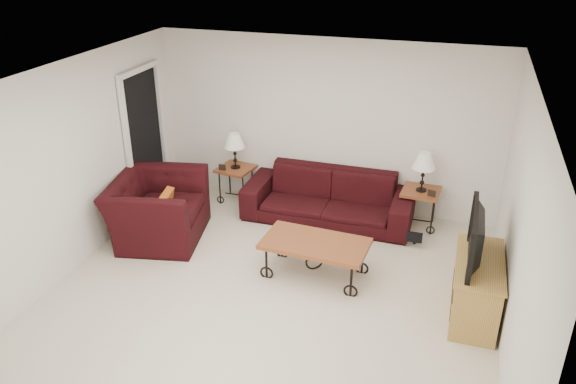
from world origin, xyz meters
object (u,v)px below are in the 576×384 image
object	(u,v)px
lamp_left	(235,151)
lamp_right	(423,172)
side_table_left	(236,184)
tv_stand	(476,288)
sofa	(328,197)
television	(483,237)
armchair	(158,209)
backpack	(416,231)
coffee_table	(315,259)
side_table_right	(419,208)

from	to	relation	value
lamp_left	lamp_right	size ratio (longest dim) A/B	0.98
side_table_left	tv_stand	world-z (taller)	tv_stand
sofa	lamp_left	world-z (taller)	lamp_left
lamp_left	tv_stand	world-z (taller)	lamp_left
sofa	tv_stand	world-z (taller)	sofa
sofa	lamp_left	size ratio (longest dim) A/B	4.38
sofa	tv_stand	distance (m)	2.64
television	armchair	bearing A→B (deg)	-96.67
television	sofa	bearing A→B (deg)	-129.39
armchair	backpack	world-z (taller)	armchair
lamp_right	tv_stand	bearing A→B (deg)	-67.04
side_table_left	coffee_table	xyz separation A→B (m)	(1.69, -1.64, -0.04)
side_table_right	lamp_right	bearing A→B (deg)	0.00
sofa	lamp_right	bearing A→B (deg)	8.10
tv_stand	backpack	bearing A→B (deg)	120.28
television	coffee_table	bearing A→B (deg)	-96.28
side_table_right	lamp_right	xyz separation A→B (m)	(0.00, 0.00, 0.55)
sofa	backpack	xyz separation A→B (m)	(1.28, -0.35, -0.14)
side_table_left	side_table_right	size ratio (longest dim) A/B	0.98
lamp_left	coffee_table	size ratio (longest dim) A/B	0.44
side_table_left	lamp_right	xyz separation A→B (m)	(2.76, 0.00, 0.56)
lamp_left	television	world-z (taller)	television
sofa	television	world-z (taller)	television
armchair	side_table_left	bearing A→B (deg)	-34.07
lamp_left	sofa	bearing A→B (deg)	-6.88
side_table_left	coffee_table	distance (m)	2.36
lamp_left	television	size ratio (longest dim) A/B	0.55
side_table_left	lamp_left	xyz separation A→B (m)	(0.00, 0.00, 0.54)
sofa	side_table_right	bearing A→B (deg)	8.10
side_table_right	lamp_right	size ratio (longest dim) A/B	1.00
sofa	side_table_right	xyz separation A→B (m)	(1.27, 0.18, -0.07)
sofa	backpack	distance (m)	1.33
side_table_left	television	distance (m)	4.03
sofa	coffee_table	xyz separation A→B (m)	(0.20, -1.46, -0.11)
side_table_right	backpack	size ratio (longest dim) A/B	1.36
coffee_table	tv_stand	world-z (taller)	tv_stand
sofa	tv_stand	size ratio (longest dim) A/B	2.14
lamp_left	lamp_right	world-z (taller)	lamp_right
side_table_left	coffee_table	world-z (taller)	side_table_left
lamp_right	coffee_table	size ratio (longest dim) A/B	0.44
lamp_left	side_table_left	bearing A→B (deg)	0.00
lamp_left	television	xyz separation A→B (m)	(3.52, -1.84, 0.14)
lamp_left	coffee_table	bearing A→B (deg)	-44.18
lamp_right	armchair	world-z (taller)	lamp_right
sofa	coffee_table	bearing A→B (deg)	-82.21
tv_stand	side_table_right	bearing A→B (deg)	112.96
lamp_right	backpack	xyz separation A→B (m)	(0.01, -0.53, -0.63)
lamp_right	backpack	size ratio (longest dim) A/B	1.36
sofa	tv_stand	xyz separation A→B (m)	(2.05, -1.66, -0.01)
coffee_table	television	world-z (taller)	television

